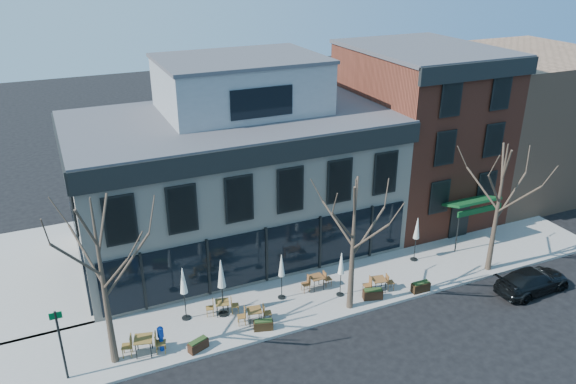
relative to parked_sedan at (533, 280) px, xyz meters
name	(u,v)px	position (x,y,z in m)	size (l,w,h in m)	color
ground	(266,284)	(-12.73, 6.40, -0.64)	(120.00, 120.00, 0.00)	black
sidewalk_front	(337,289)	(-9.48, 4.25, -0.56)	(33.50, 4.70, 0.15)	gray
sidewalk_side	(41,274)	(-23.98, 12.40, -0.56)	(4.50, 12.00, 0.15)	gray
corner_building	(234,172)	(-12.66, 11.46, 4.09)	(18.39, 10.39, 11.10)	beige
red_brick_building	(417,131)	(0.27, 11.38, 5.00)	(8.20, 11.78, 11.18)	brown
bg_building	(518,119)	(10.27, 12.40, 4.36)	(12.00, 12.00, 10.00)	#8C664C
tree_corner	(103,282)	(-21.22, 3.19, 3.61)	(3.93, 3.98, 7.92)	#382B21
tree_mid	(353,244)	(-9.72, 2.49, 3.16)	(3.50, 3.55, 7.04)	#382B21
tree_right	(498,207)	(-0.72, 2.49, 3.38)	(3.72, 3.77, 7.48)	#382B21
sign_pole	(61,341)	(-23.23, 2.90, 1.44)	(0.50, 0.10, 3.40)	black
parked_sedan	(533,280)	(0.00, 0.00, 0.00)	(1.79, 4.39, 1.27)	black
call_box	(161,337)	(-19.18, 3.05, 0.22)	(0.27, 0.27, 1.34)	#0C319D
cafe_set_0	(144,344)	(-19.94, 3.13, 0.05)	(2.03, 0.99, 1.04)	brown
cafe_set_1	(222,306)	(-15.81, 4.55, -0.04)	(1.71, 0.81, 0.88)	brown
cafe_set_2	(254,314)	(-14.60, 3.27, -0.02)	(1.76, 0.80, 0.90)	brown
cafe_set_3	(317,281)	(-10.52, 4.66, -0.02)	(1.73, 0.70, 0.92)	brown
cafe_set_4	(379,283)	(-7.63, 3.13, -0.02)	(1.78, 0.81, 0.91)	brown
umbrella_0	(183,284)	(-17.57, 4.93, 1.53)	(0.46, 0.46, 2.85)	black
umbrella_1	(221,277)	(-15.80, 4.48, 1.72)	(0.50, 0.50, 3.12)	black
umbrella_2	(282,268)	(-12.57, 4.64, 1.33)	(0.41, 0.41, 2.57)	black
umbrella_3	(341,266)	(-9.67, 3.63, 1.29)	(0.40, 0.40, 2.52)	black
umbrella_4	(417,231)	(-3.98, 5.03, 1.44)	(0.44, 0.44, 2.73)	black
planter_0	(198,345)	(-17.66, 2.42, -0.22)	(1.02, 0.70, 0.53)	black
planter_1	(263,325)	(-14.42, 2.58, -0.23)	(0.99, 0.61, 0.52)	black
planter_2	(373,294)	(-8.28, 2.64, -0.21)	(1.09, 0.69, 0.57)	black
planter_3	(421,287)	(-5.60, 2.20, -0.21)	(1.01, 0.42, 0.56)	black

